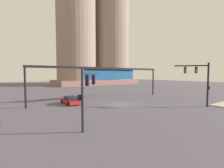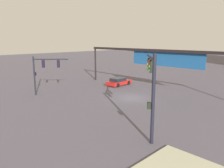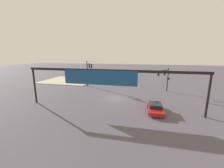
% 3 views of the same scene
% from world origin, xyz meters
% --- Properties ---
extents(ground_plane, '(184.46, 184.46, 0.00)m').
position_xyz_m(ground_plane, '(0.00, 0.00, 0.00)').
color(ground_plane, '#514D59').
extents(traffic_signal_near_corner, '(3.20, 3.81, 6.32)m').
position_xyz_m(traffic_signal_near_corner, '(8.36, -7.74, 4.21)').
color(traffic_signal_near_corner, black).
rests_on(traffic_signal_near_corner, ground).
extents(traffic_signal_opposite_side, '(3.46, 3.36, 5.08)m').
position_xyz_m(traffic_signal_opposite_side, '(-9.02, -7.05, 3.53)').
color(traffic_signal_opposite_side, black).
rests_on(traffic_signal_opposite_side, ground).
extents(overhead_sign_gantry, '(25.78, 0.43, 5.91)m').
position_xyz_m(overhead_sign_gantry, '(0.45, 4.98, 4.98)').
color(overhead_sign_gantry, black).
rests_on(overhead_sign_gantry, ground).
extents(sedan_car_approaching, '(2.14, 4.36, 1.21)m').
position_xyz_m(sedan_car_approaching, '(-6.50, 4.49, 0.57)').
color(sedan_car_approaching, '#B41C17').
rests_on(sedan_car_approaching, ground).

